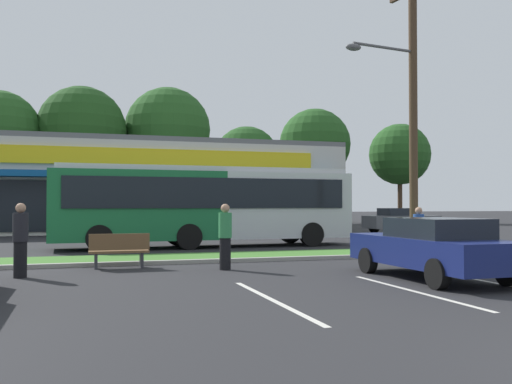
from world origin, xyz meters
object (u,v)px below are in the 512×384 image
(city_bus, at_px, (205,204))
(pedestrian_near_bench, at_px, (419,234))
(pedestrian_mid, at_px, (20,240))
(car_1, at_px, (119,223))
(car_3, at_px, (401,220))
(utility_pole, at_px, (410,103))
(car_0, at_px, (433,247))
(bus_stop_bench, at_px, (119,250))
(pedestrian_by_pole, at_px, (225,237))

(city_bus, bearing_deg, pedestrian_near_bench, -56.67)
(pedestrian_mid, bearing_deg, car_1, -1.97)
(car_1, distance_m, pedestrian_mid, 15.29)
(car_3, distance_m, pedestrian_mid, 25.23)
(pedestrian_near_bench, distance_m, pedestrian_mid, 11.47)
(pedestrian_near_bench, bearing_deg, city_bus, -38.14)
(car_1, bearing_deg, utility_pole, 128.85)
(utility_pole, height_order, car_1, utility_pole)
(car_0, distance_m, pedestrian_mid, 9.72)
(car_0, bearing_deg, bus_stop_bench, 56.95)
(bus_stop_bench, height_order, pedestrian_by_pole, pedestrian_by_pole)
(utility_pole, relative_size, city_bus, 0.82)
(car_1, xyz_separation_m, pedestrian_mid, (-3.22, -14.94, 0.11))
(city_bus, relative_size, car_0, 2.58)
(car_0, distance_m, car_3, 21.51)
(car_0, height_order, pedestrian_by_pole, pedestrian_by_pole)
(car_3, height_order, pedestrian_mid, pedestrian_mid)
(utility_pole, xyz_separation_m, pedestrian_by_pole, (-7.60, -3.05, -4.50))
(utility_pole, distance_m, pedestrian_by_pole, 9.35)
(car_1, distance_m, car_3, 16.61)
(city_bus, relative_size, pedestrian_mid, 6.90)
(car_3, height_order, pedestrian_near_bench, pedestrian_near_bench)
(car_3, bearing_deg, utility_pole, -120.07)
(car_3, xyz_separation_m, pedestrian_mid, (-19.82, -15.61, 0.11))
(utility_pole, height_order, car_3, utility_pole)
(car_1, relative_size, pedestrian_by_pole, 2.61)
(car_0, relative_size, car_3, 1.08)
(city_bus, height_order, pedestrian_by_pole, city_bus)
(pedestrian_by_pole, bearing_deg, pedestrian_near_bench, 151.71)
(car_3, xyz_separation_m, pedestrian_near_bench, (-8.38, -14.74, 0.05))
(bus_stop_bench, distance_m, car_0, 8.16)
(pedestrian_mid, bearing_deg, city_bus, -26.76)
(car_1, bearing_deg, pedestrian_by_pole, 97.08)
(car_1, height_order, car_3, car_1)
(city_bus, height_order, car_1, city_bus)
(bus_stop_bench, distance_m, pedestrian_by_pole, 2.94)
(utility_pole, bearing_deg, bus_stop_bench, -169.57)
(car_0, relative_size, pedestrian_mid, 2.68)
(bus_stop_bench, height_order, car_3, car_3)
(car_0, distance_m, pedestrian_by_pole, 5.30)
(city_bus, distance_m, pedestrian_by_pole, 8.26)
(city_bus, xyz_separation_m, car_1, (-3.03, 6.64, -0.98))
(city_bus, xyz_separation_m, bus_stop_bench, (-3.87, -6.97, -1.26))
(pedestrian_near_bench, bearing_deg, car_1, -42.76)
(car_1, height_order, pedestrian_by_pole, pedestrian_by_pole)
(city_bus, distance_m, car_1, 7.36)
(utility_pole, xyz_separation_m, car_0, (-3.44, -6.34, -4.64))
(car_1, bearing_deg, car_3, -177.71)
(utility_pole, relative_size, pedestrian_mid, 5.68)
(car_0, bearing_deg, pedestrian_mid, 71.34)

